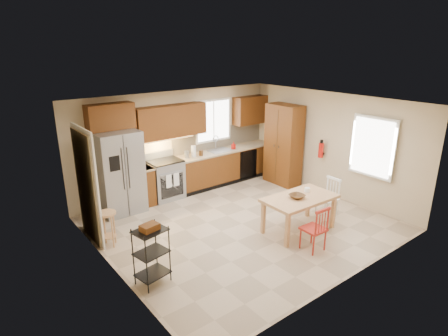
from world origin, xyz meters
name	(u,v)px	position (x,y,z in m)	size (l,w,h in m)	color
floor	(242,224)	(0.00, 0.00, 0.00)	(5.50, 5.50, 0.00)	tan
ceiling	(244,103)	(0.00, 0.00, 2.50)	(5.50, 5.00, 0.02)	silver
wall_back	(177,142)	(0.00, 2.50, 1.25)	(5.50, 0.02, 2.50)	#CCB793
wall_front	(353,209)	(0.00, -2.50, 1.25)	(5.50, 0.02, 2.50)	#CCB793
wall_left	(108,201)	(-2.75, 0.00, 1.25)	(0.02, 5.00, 2.50)	#CCB793
wall_right	(330,145)	(2.75, 0.00, 1.25)	(0.02, 5.00, 2.50)	#CCB793
refrigerator	(119,172)	(-1.70, 2.12, 0.91)	(0.92, 0.75, 1.82)	gray
range_stove	(165,180)	(-0.55, 2.19, 0.46)	(0.76, 0.63, 0.92)	gray
base_cabinet_narrow	(144,185)	(-1.10, 2.20, 0.45)	(0.30, 0.60, 0.90)	#5F3211
base_cabinet_run	(225,165)	(1.29, 2.20, 0.45)	(2.92, 0.60, 0.90)	#5F3211
dishwasher	(248,164)	(1.85, 1.91, 0.45)	(0.60, 0.02, 0.78)	black
backsplash	(219,137)	(1.29, 2.48, 1.18)	(2.92, 0.03, 0.55)	beige
upper_over_fridge	(110,117)	(-1.70, 2.33, 2.10)	(1.00, 0.35, 0.55)	#613010
upper_left_block	(171,121)	(-0.25, 2.33, 1.83)	(1.80, 0.35, 0.75)	#613010
upper_right_block	(250,110)	(2.25, 2.33, 1.83)	(1.00, 0.35, 0.75)	#613010
window_back	(213,121)	(1.10, 2.48, 1.65)	(1.12, 0.04, 1.12)	white
sink	(220,152)	(1.10, 2.20, 0.86)	(0.62, 0.46, 0.16)	gray
undercab_glow	(161,140)	(-0.55, 2.30, 1.43)	(1.60, 0.30, 0.01)	#FFBF66
soap_bottle	(233,145)	(1.48, 2.10, 1.00)	(0.09, 0.09, 0.19)	#B7140C
paper_towel	(194,151)	(0.25, 2.15, 1.04)	(0.12, 0.12, 0.28)	white
canister_steel	(187,155)	(0.05, 2.15, 0.99)	(0.11, 0.11, 0.18)	gray
canister_wood	(201,153)	(0.45, 2.12, 0.97)	(0.10, 0.10, 0.14)	#503015
pantry	(283,145)	(2.43, 1.20, 1.05)	(0.50, 0.95, 2.10)	#5F3211
fire_extinguisher	(321,150)	(2.63, 0.15, 1.10)	(0.12, 0.12, 0.36)	#B7140C
window_right	(373,147)	(2.68, -1.15, 1.45)	(0.04, 1.02, 1.32)	white
doorway	(86,187)	(-2.67, 1.30, 1.05)	(0.04, 0.95, 2.10)	#8C7A59
dining_table	(299,214)	(0.70, -0.91, 0.35)	(1.45, 0.82, 0.71)	tan
chair_red	(314,228)	(0.35, -1.56, 0.43)	(0.40, 0.40, 0.85)	#A82419
chair_white	(327,198)	(1.65, -0.86, 0.43)	(0.40, 0.40, 0.85)	white
table_bowl	(297,198)	(0.61, -0.91, 0.72)	(0.29, 0.29, 0.07)	#503015
table_jar	(307,191)	(1.02, -0.81, 0.74)	(0.10, 0.10, 0.12)	white
bar_stool	(108,229)	(-2.50, 0.84, 0.34)	(0.33, 0.33, 0.67)	tan
utility_cart	(152,256)	(-2.40, -0.68, 0.48)	(0.48, 0.37, 0.96)	black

